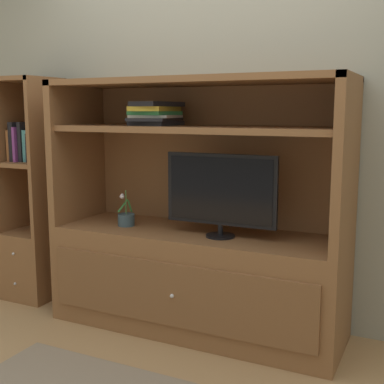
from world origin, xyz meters
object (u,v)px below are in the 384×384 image
Objects in this scene: bookshelf_tall at (34,223)px; upright_book_row at (24,144)px; tv_monitor at (221,192)px; magazine_stack at (156,114)px; media_console at (196,252)px; potted_plant at (126,219)px.

upright_book_row is at bearing -164.59° from bookshelf_tall.
tv_monitor is 0.64m from magazine_stack.
potted_plant is at bearing -172.52° from media_console.
magazine_stack is at bearing -0.71° from bookshelf_tall.
tv_monitor is at bearing -7.45° from magazine_stack.
bookshelf_tall is at bearing 179.81° from media_console.
upright_book_row is (-1.08, 0.00, -0.21)m from magazine_stack.
bookshelf_tall is (-1.03, 0.01, -0.78)m from magazine_stack.
bookshelf_tall reaches higher than upright_book_row.
bookshelf_tall is 5.66× the size of upright_book_row.
magazine_stack is (-0.27, -0.01, 0.84)m from media_console.
potted_plant is 0.15× the size of bookshelf_tall.
tv_monitor is 0.69m from potted_plant.
potted_plant is 0.99m from upright_book_row.
upright_book_row is (-1.34, -0.01, 0.63)m from media_console.
potted_plant is 0.85m from bookshelf_tall.
potted_plant is at bearing 179.36° from tv_monitor.
tv_monitor is 1.86× the size of magazine_stack.
tv_monitor is at bearing -19.94° from media_console.
magazine_stack is at bearing 172.55° from tv_monitor.
bookshelf_tall is (-1.49, 0.07, -0.34)m from tv_monitor.
media_console reaches higher than upright_book_row.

